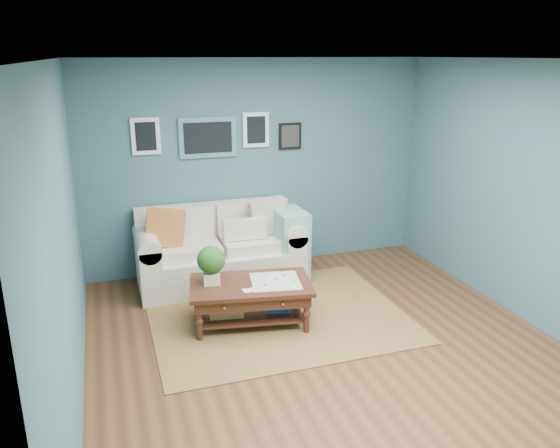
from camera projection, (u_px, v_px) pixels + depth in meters
name	position (u px, v px, depth m)	size (l,w,h in m)	color
room_shell	(332.00, 216.00, 4.87)	(5.00, 5.02, 2.70)	brown
area_rug	(278.00, 316.00, 5.95)	(2.70, 2.16, 0.01)	brown
loveseat	(226.00, 249.00, 6.77)	(2.04, 0.93, 1.05)	beige
coffee_table	(244.00, 290.00, 5.68)	(1.36, 0.93, 0.87)	#37160D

